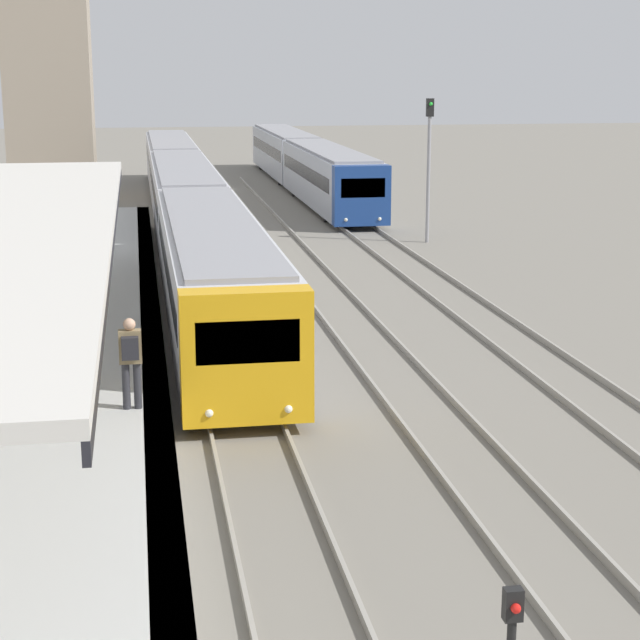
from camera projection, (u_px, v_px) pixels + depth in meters
name	position (u px, v px, depth m)	size (l,w,h in m)	color
platform_canopy	(13.00, 225.00, 20.87)	(4.00, 25.33, 3.08)	beige
person_on_platform	(131.00, 356.00, 18.92)	(0.40, 0.40, 1.66)	#2D2D33
train_near	(185.00, 197.00, 44.16)	(2.52, 50.55, 2.96)	gold
train_far	(305.00, 162.00, 60.47)	(2.46, 31.96, 2.94)	navy
signal_post_near	(511.00, 640.00, 11.28)	(0.20, 0.21, 1.59)	black
signal_mast_far	(429.00, 154.00, 42.18)	(0.28, 0.29, 5.69)	gray
distant_domed_building	(49.00, 77.00, 55.87)	(4.37, 4.37, 13.38)	gray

